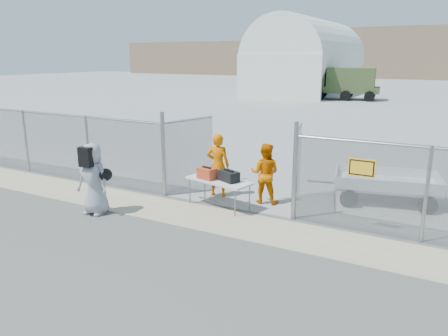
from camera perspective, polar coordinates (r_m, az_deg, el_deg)
The scene contains 13 objects.
ground at distance 10.50m, azimuth -5.26°, elevation -8.24°, with size 160.00×160.00×0.00m, color #474747.
tarmac_inside at distance 50.48m, azimuth 22.47°, elevation 8.80°, with size 160.00×80.00×0.01m, color gray.
dirt_strip at distance 11.28m, azimuth -2.44°, elevation -6.50°, with size 44.00×1.60×0.01m, color tan.
chain_link_fence at distance 11.78m, azimuth 0.00°, elevation 0.00°, with size 40.00×0.20×2.20m, color gray, non-canonical shape.
quonset_hangar at distance 50.44m, azimuth 10.98°, elevation 14.16°, with size 9.00×18.00×8.00m, color white, non-canonical shape.
folding_table at distance 11.95m, azimuth -0.66°, elevation -3.33°, with size 1.84×0.77×0.78m, color silver, non-canonical shape.
orange_bag at distance 11.88m, azimuth -2.26°, elevation -0.71°, with size 0.48×0.32×0.30m, color #CA4522.
black_duffel at distance 11.66m, azimuth 0.62°, elevation -1.07°, with size 0.57×0.33×0.27m, color black.
security_worker_left at distance 12.74m, azimuth -0.80°, elevation 0.36°, with size 0.68×0.45×1.87m, color #DA6500.
security_worker_right at distance 12.22m, azimuth 5.37°, elevation -0.71°, with size 0.83×0.65×1.71m, color #DA6500.
visitor at distance 11.80m, azimuth -16.67°, elevation -1.38°, with size 0.92×0.60×1.89m, color #97969D.
utility_trailer at distance 13.20m, azimuth 20.40°, elevation -2.29°, with size 3.65×1.88×0.88m, color silver, non-canonical shape.
military_truck at distance 43.15m, azimuth 15.57°, elevation 10.53°, with size 6.17×2.28×2.94m, color #3C4E27, non-canonical shape.
Camera 1 is at (5.43, -8.02, 4.04)m, focal length 35.00 mm.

